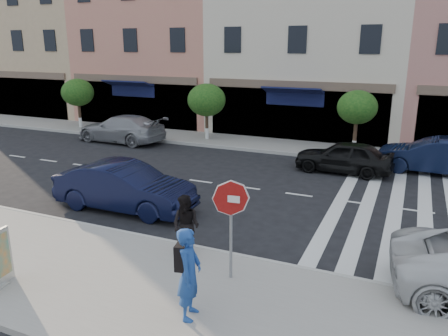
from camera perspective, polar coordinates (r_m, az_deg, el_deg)
ground at (r=13.26m, az=-3.09°, el=-7.64°), size 120.00×120.00×0.00m
sidewalk_near at (r=10.39m, az=-12.72°, el=-14.69°), size 60.00×4.50×0.15m
sidewalk_far at (r=23.12m, az=9.23°, el=2.67°), size 60.00×3.00×0.15m
building_west_far at (r=39.14m, az=-21.90°, el=15.88°), size 12.00×9.00×12.00m
building_west_mid at (r=32.41m, az=-7.43°, el=18.82°), size 10.00×9.00×14.00m
building_centre at (r=28.48m, az=11.92°, el=16.02°), size 11.00×9.00×11.00m
street_tree_wa at (r=29.29m, az=-18.56°, el=9.32°), size 2.00×2.00×3.05m
street_tree_wb at (r=24.24m, az=-2.29°, el=8.84°), size 2.10×2.10×3.06m
street_tree_c at (r=21.98m, az=17.01°, el=7.56°), size 1.90×1.90×3.04m
stop_sign at (r=9.54m, az=0.89°, el=-5.18°), size 0.82×0.14×2.34m
photographer at (r=8.58m, az=-4.55°, el=-13.58°), size 0.58×0.75×1.86m
walker at (r=11.00m, az=-4.97°, el=-7.51°), size 0.80×0.65×1.56m
car_near_mid at (r=14.68m, az=-12.81°, el=-2.42°), size 4.74×1.73×1.55m
car_far_left at (r=24.99m, az=-13.29°, el=5.03°), size 5.29×2.39×1.50m
car_far_mid at (r=19.17m, az=15.38°, el=1.44°), size 4.10×1.77×1.38m
car_far_right at (r=20.37m, az=25.78°, el=1.45°), size 4.66×1.76×1.52m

